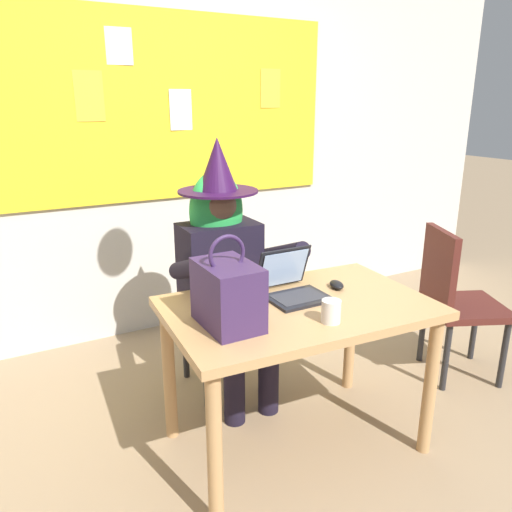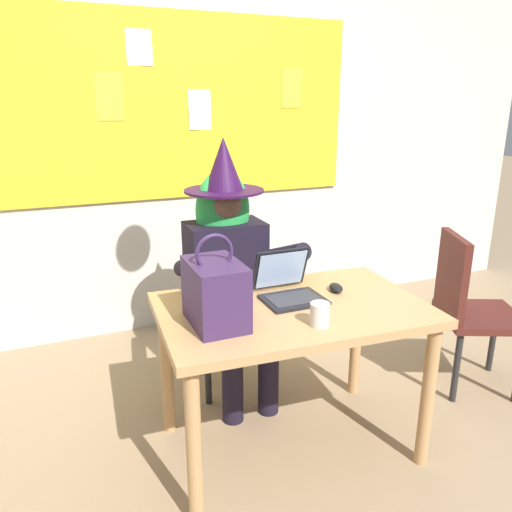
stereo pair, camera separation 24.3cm
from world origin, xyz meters
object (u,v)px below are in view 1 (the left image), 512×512
Objects in this scene: chair_at_desk at (217,300)px; laptop at (292,286)px; computer_mouse at (337,285)px; person_costumed at (224,259)px; desk_main at (298,325)px; handbag at (228,294)px; coffee_mug at (331,311)px; chair_extra_corner at (454,296)px.

laptop reaches higher than chair_at_desk.
person_costumed is at bearing 139.93° from computer_mouse.
handbag is at bearing -173.39° from desk_main.
computer_mouse is 1.09× the size of coffee_mug.
person_costumed is 0.83m from coffee_mug.
person_costumed is at bearing 101.64° from laptop.
laptop is at bearing -155.54° from chair_extra_corner.
person_costumed is 0.64m from computer_mouse.
handbag is 0.42× the size of chair_extra_corner.
laptop is at bearing 86.61° from coffee_mug.
desk_main is 0.44m from handbag.
person_costumed reaches higher than chair_extra_corner.
chair_at_desk is 1.00m from coffee_mug.
desk_main is 1.35× the size of chair_extra_corner.
desk_main is at bearing 6.61° from handbag.
person_costumed reaches higher than coffee_mug.
chair_extra_corner is (0.88, 0.02, -0.24)m from computer_mouse.
desk_main is 1.16m from chair_extra_corner.
laptop is at bearing 12.39° from person_costumed.
chair_extra_corner reaches higher than chair_at_desk.
person_costumed is at bearing 95.82° from coffee_mug.
chair_at_desk is 2.37× the size of handbag.
person_costumed is 0.72m from handbag.
laptop is 0.75× the size of handbag.
computer_mouse is at bearing 48.78° from coffee_mug.
handbag reaches higher than coffee_mug.
handbag is at bearing 154.71° from coffee_mug.
chair_at_desk is 0.31m from person_costumed.
laptop is at bearing 19.25° from handbag.
laptop reaches higher than chair_extra_corner.
person_costumed is 1.36m from chair_extra_corner.
desk_main is 0.75m from chair_at_desk.
handbag is (-0.64, -0.12, 0.12)m from computer_mouse.
person_costumed is 0.52m from laptop.
chair_at_desk is 9.43× the size of coffee_mug.
chair_at_desk is at bearing 94.82° from coffee_mug.
chair_at_desk is at bearing 177.11° from chair_extra_corner.
person_costumed reaches higher than desk_main.
laptop is 0.32m from coffee_mug.
chair_at_desk is 0.91m from handbag.
person_costumed is 1.57× the size of chair_extra_corner.
chair_extra_corner is at bearing 5.16° from handbag.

